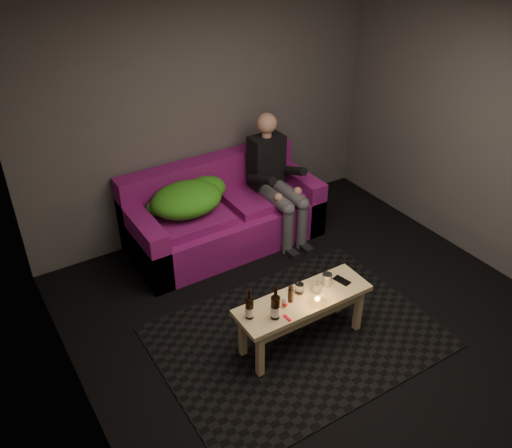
% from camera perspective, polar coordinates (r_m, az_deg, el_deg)
% --- Properties ---
extents(floor, '(4.50, 4.50, 0.00)m').
position_cam_1_polar(floor, '(4.81, 8.28, -11.75)').
color(floor, black).
rests_on(floor, ground).
extents(room, '(4.50, 4.50, 4.50)m').
position_cam_1_polar(room, '(4.18, 5.94, 8.50)').
color(room, silver).
rests_on(room, ground).
extents(rug, '(2.34, 1.71, 0.01)m').
position_cam_1_polar(rug, '(4.78, 4.39, -11.75)').
color(rug, black).
rests_on(rug, floor).
extents(sofa, '(2.01, 0.91, 0.87)m').
position_cam_1_polar(sofa, '(5.77, -3.55, 0.89)').
color(sofa, '#650D55').
rests_on(sofa, floor).
extents(green_blanket, '(0.89, 0.60, 0.30)m').
position_cam_1_polar(green_blanket, '(5.45, -7.08, 2.77)').
color(green_blanket, '#33921A').
rests_on(green_blanket, sofa).
extents(person, '(0.36, 0.84, 1.34)m').
position_cam_1_polar(person, '(5.71, 2.00, 4.99)').
color(person, black).
rests_on(person, sofa).
extents(coffee_table, '(1.17, 0.38, 0.48)m').
position_cam_1_polar(coffee_table, '(4.49, 4.97, -8.59)').
color(coffee_table, tan).
rests_on(coffee_table, rug).
extents(beer_bottle_a, '(0.07, 0.07, 0.26)m').
position_cam_1_polar(beer_bottle_a, '(4.18, -0.68, -8.79)').
color(beer_bottle_a, black).
rests_on(beer_bottle_a, coffee_table).
extents(beer_bottle_b, '(0.07, 0.07, 0.29)m').
position_cam_1_polar(beer_bottle_b, '(4.17, 2.05, -8.69)').
color(beer_bottle_b, black).
rests_on(beer_bottle_b, coffee_table).
extents(salt_shaker, '(0.05, 0.05, 0.09)m').
position_cam_1_polar(salt_shaker, '(4.31, 3.05, -8.23)').
color(salt_shaker, silver).
rests_on(salt_shaker, coffee_table).
extents(pepper_mill, '(0.06, 0.06, 0.12)m').
position_cam_1_polar(pepper_mill, '(4.36, 3.66, -7.50)').
color(pepper_mill, black).
rests_on(pepper_mill, coffee_table).
extents(tumbler_back, '(0.09, 0.09, 0.09)m').
position_cam_1_polar(tumbler_back, '(4.46, 4.59, -6.77)').
color(tumbler_back, white).
rests_on(tumbler_back, coffee_table).
extents(tealight, '(0.07, 0.07, 0.05)m').
position_cam_1_polar(tealight, '(4.39, 6.48, -7.97)').
color(tealight, white).
rests_on(tealight, coffee_table).
extents(tumbler_front, '(0.08, 0.08, 0.09)m').
position_cam_1_polar(tumbler_front, '(4.47, 6.36, -6.69)').
color(tumbler_front, white).
rests_on(tumbler_front, coffee_table).
extents(steel_cup, '(0.10, 0.10, 0.11)m').
position_cam_1_polar(steel_cup, '(4.55, 7.47, -5.81)').
color(steel_cup, silver).
rests_on(steel_cup, coffee_table).
extents(smartphone, '(0.10, 0.16, 0.01)m').
position_cam_1_polar(smartphone, '(4.64, 9.02, -5.90)').
color(smartphone, black).
rests_on(smartphone, coffee_table).
extents(red_lighter, '(0.03, 0.08, 0.01)m').
position_cam_1_polar(red_lighter, '(4.24, 3.29, -9.83)').
color(red_lighter, red).
rests_on(red_lighter, coffee_table).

